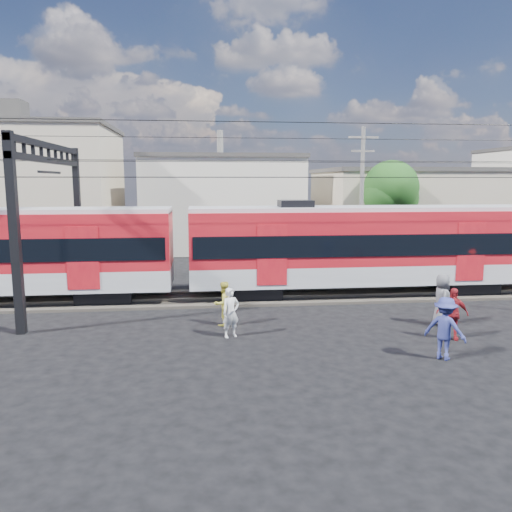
% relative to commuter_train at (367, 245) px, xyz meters
% --- Properties ---
extents(ground, '(120.00, 120.00, 0.00)m').
position_rel_commuter_train_xyz_m(ground, '(-4.04, -8.00, -2.40)').
color(ground, black).
rests_on(ground, ground).
extents(track_bed, '(70.00, 3.40, 0.12)m').
position_rel_commuter_train_xyz_m(track_bed, '(-4.04, 0.00, -2.34)').
color(track_bed, '#2D2823').
rests_on(track_bed, ground).
extents(rail_near, '(70.00, 0.12, 0.12)m').
position_rel_commuter_train_xyz_m(rail_near, '(-4.04, -0.75, -2.22)').
color(rail_near, '#59544C').
rests_on(rail_near, track_bed).
extents(rail_far, '(70.00, 0.12, 0.12)m').
position_rel_commuter_train_xyz_m(rail_far, '(-4.04, 0.75, -2.22)').
color(rail_far, '#59544C').
rests_on(rail_far, track_bed).
extents(commuter_train, '(50.30, 3.08, 4.17)m').
position_rel_commuter_train_xyz_m(commuter_train, '(0.00, 0.00, 0.00)').
color(commuter_train, black).
rests_on(commuter_train, ground).
extents(catenary, '(70.00, 9.30, 7.52)m').
position_rel_commuter_train_xyz_m(catenary, '(-12.69, -0.00, 2.73)').
color(catenary, black).
rests_on(catenary, ground).
extents(building_west, '(14.28, 10.20, 9.30)m').
position_rel_commuter_train_xyz_m(building_west, '(-21.04, 16.00, 2.25)').
color(building_west, tan).
rests_on(building_west, ground).
extents(building_midwest, '(12.24, 12.24, 7.30)m').
position_rel_commuter_train_xyz_m(building_midwest, '(-6.04, 19.00, 1.25)').
color(building_midwest, beige).
rests_on(building_midwest, ground).
extents(building_mideast, '(16.32, 10.20, 6.30)m').
position_rel_commuter_train_xyz_m(building_mideast, '(9.96, 16.00, 0.75)').
color(building_mideast, tan).
rests_on(building_mideast, ground).
extents(utility_pole_mid, '(1.80, 0.24, 8.50)m').
position_rel_commuter_train_xyz_m(utility_pole_mid, '(1.96, 7.00, 2.13)').
color(utility_pole_mid, slate).
rests_on(utility_pole_mid, ground).
extents(tree_near, '(3.82, 3.64, 6.72)m').
position_rel_commuter_train_xyz_m(tree_near, '(5.14, 10.09, 2.26)').
color(tree_near, '#382619').
rests_on(tree_near, ground).
extents(pedestrian_a, '(0.74, 0.64, 1.73)m').
position_rel_commuter_train_xyz_m(pedestrian_a, '(-6.72, -5.69, -1.54)').
color(pedestrian_a, silver).
rests_on(pedestrian_a, ground).
extents(pedestrian_b, '(1.02, 0.96, 1.66)m').
position_rel_commuter_train_xyz_m(pedestrian_b, '(-6.90, -4.26, -1.57)').
color(pedestrian_b, gold).
rests_on(pedestrian_b, ground).
extents(pedestrian_c, '(1.38, 1.36, 1.91)m').
position_rel_commuter_train_xyz_m(pedestrian_c, '(-0.45, -8.56, -1.45)').
color(pedestrian_c, navy).
rests_on(pedestrian_c, ground).
extents(pedestrian_d, '(1.12, 0.69, 1.79)m').
position_rel_commuter_train_xyz_m(pedestrian_d, '(0.72, -6.76, -1.51)').
color(pedestrian_d, maroon).
rests_on(pedestrian_d, ground).
extents(pedestrian_e, '(0.80, 1.05, 1.93)m').
position_rel_commuter_train_xyz_m(pedestrian_e, '(1.17, -5.13, -1.44)').
color(pedestrian_e, '#4E4E54').
rests_on(pedestrian_e, ground).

